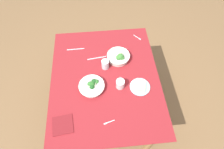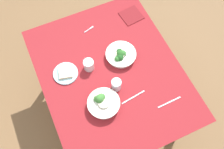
# 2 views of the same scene
# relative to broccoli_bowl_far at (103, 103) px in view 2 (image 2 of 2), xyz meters

# --- Properties ---
(ground_plane) EXTENTS (6.00, 6.00, 0.00)m
(ground_plane) POSITION_rel_broccoli_bowl_far_xyz_m (0.21, -0.15, -0.75)
(ground_plane) COLOR brown
(dining_table) EXTENTS (1.28, 1.03, 0.71)m
(dining_table) POSITION_rel_broccoli_bowl_far_xyz_m (0.21, -0.15, -0.15)
(dining_table) COLOR maroon
(dining_table) RESTS_ON ground_plane
(broccoli_bowl_far) EXTENTS (0.23, 0.23, 0.11)m
(broccoli_bowl_far) POSITION_rel_broccoli_bowl_far_xyz_m (0.00, 0.00, 0.00)
(broccoli_bowl_far) COLOR silver
(broccoli_bowl_far) RESTS_ON dining_table
(broccoli_bowl_near) EXTENTS (0.24, 0.24, 0.08)m
(broccoli_bowl_near) POSITION_rel_broccoli_bowl_far_xyz_m (0.31, -0.28, -0.01)
(broccoli_bowl_near) COLOR silver
(broccoli_bowl_near) RESTS_ON dining_table
(bread_side_plate) EXTENTS (0.19, 0.19, 0.03)m
(bread_side_plate) POSITION_rel_broccoli_bowl_far_xyz_m (0.34, 0.16, -0.03)
(bread_side_plate) COLOR #99C6D1
(bread_side_plate) RESTS_ON dining_table
(water_glass_center) EXTENTS (0.07, 0.07, 0.10)m
(water_glass_center) POSITION_rel_broccoli_bowl_far_xyz_m (0.09, -0.14, 0.01)
(water_glass_center) COLOR silver
(water_glass_center) RESTS_ON dining_table
(water_glass_side) EXTENTS (0.08, 0.08, 0.09)m
(water_glass_side) POSITION_rel_broccoli_bowl_far_xyz_m (0.32, -0.02, 0.01)
(water_glass_side) COLOR silver
(water_glass_side) RESTS_ON dining_table
(fork_by_near_bowl) EXTENTS (0.04, 0.09, 0.00)m
(fork_by_near_bowl) POSITION_rel_broccoli_bowl_far_xyz_m (0.65, -0.16, -0.04)
(fork_by_near_bowl) COLOR #B7B7BC
(fork_by_near_bowl) RESTS_ON dining_table
(table_knife_left) EXTENTS (0.03, 0.19, 0.00)m
(table_knife_left) POSITION_rel_broccoli_bowl_far_xyz_m (-0.04, -0.22, -0.04)
(table_knife_left) COLOR #B7B7BC
(table_knife_left) RESTS_ON dining_table
(table_knife_right) EXTENTS (0.01, 0.19, 0.00)m
(table_knife_right) POSITION_rel_broccoli_bowl_far_xyz_m (-0.18, -0.44, -0.04)
(table_knife_right) COLOR #B7B7BC
(table_knife_right) RESTS_ON dining_table
(napkin_folded_upper) EXTENTS (0.18, 0.18, 0.01)m
(napkin_folded_upper) POSITION_rel_broccoli_bowl_far_xyz_m (0.63, -0.53, -0.04)
(napkin_folded_upper) COLOR maroon
(napkin_folded_upper) RESTS_ON dining_table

